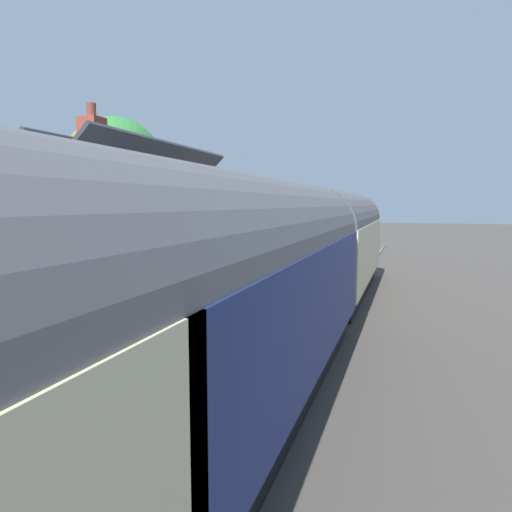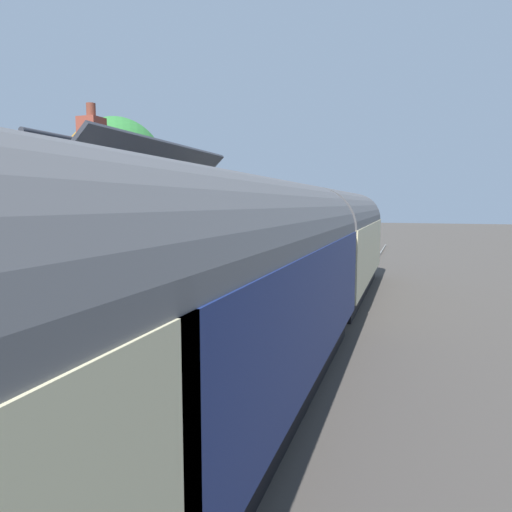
% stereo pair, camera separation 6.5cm
% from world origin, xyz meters
% --- Properties ---
extents(ground_plane, '(160.00, 160.00, 0.00)m').
position_xyz_m(ground_plane, '(0.00, 0.00, 0.00)').
color(ground_plane, '#423D38').
extents(platform, '(32.00, 5.35, 0.93)m').
position_xyz_m(platform, '(0.00, 3.67, 0.47)').
color(platform, gray).
rests_on(platform, ground).
extents(platform_edge_coping, '(32.00, 0.36, 0.02)m').
position_xyz_m(platform_edge_coping, '(0.00, 1.18, 0.94)').
color(platform_edge_coping, beige).
rests_on(platform_edge_coping, platform).
extents(rail_near, '(52.00, 0.08, 0.14)m').
position_xyz_m(rail_near, '(0.00, -1.62, 0.07)').
color(rail_near, gray).
rests_on(rail_near, ground).
extents(rail_far, '(52.00, 0.08, 0.14)m').
position_xyz_m(rail_far, '(0.00, -0.18, 0.07)').
color(rail_far, gray).
rests_on(rail_far, ground).
extents(train, '(31.32, 2.73, 4.32)m').
position_xyz_m(train, '(-8.30, -0.90, 2.22)').
color(train, black).
rests_on(train, ground).
extents(station_building, '(7.30, 3.53, 5.50)m').
position_xyz_m(station_building, '(-5.78, 4.38, 2.52)').
color(station_building, silver).
rests_on(station_building, platform).
extents(bench_near_building, '(1.41, 0.45, 0.88)m').
position_xyz_m(bench_near_building, '(5.59, 2.67, 1.41)').
color(bench_near_building, brown).
rests_on(bench_near_building, platform).
extents(bench_mid_platform, '(1.40, 0.44, 0.88)m').
position_xyz_m(bench_mid_platform, '(3.36, 2.99, 1.41)').
color(bench_mid_platform, brown).
rests_on(bench_mid_platform, platform).
extents(planter_edge_near, '(0.33, 0.33, 0.58)m').
position_xyz_m(planter_edge_near, '(-0.90, 3.53, 1.21)').
color(planter_edge_near, gray).
rests_on(planter_edge_near, platform).
extents(planter_by_door, '(0.96, 0.32, 0.63)m').
position_xyz_m(planter_by_door, '(6.03, 4.95, 1.24)').
color(planter_by_door, black).
rests_on(planter_by_door, platform).
extents(planter_bench_right, '(0.51, 0.51, 0.74)m').
position_xyz_m(planter_bench_right, '(-11.45, 2.78, 1.35)').
color(planter_bench_right, gray).
rests_on(planter_bench_right, platform).
extents(planter_edge_far, '(0.75, 0.32, 0.63)m').
position_xyz_m(planter_edge_far, '(4.48, 5.81, 1.24)').
color(planter_edge_far, black).
rests_on(planter_edge_far, platform).
extents(planter_under_sign, '(0.73, 0.32, 0.57)m').
position_xyz_m(planter_under_sign, '(7.68, 3.49, 1.20)').
color(planter_under_sign, teal).
rests_on(planter_under_sign, platform).
extents(planter_corner_building, '(0.39, 0.39, 0.72)m').
position_xyz_m(planter_corner_building, '(-0.94, 2.09, 1.29)').
color(planter_corner_building, '#9E5138').
rests_on(planter_corner_building, platform).
extents(lamp_post_platform, '(0.32, 0.50, 3.50)m').
position_xyz_m(lamp_post_platform, '(8.59, 1.63, 3.39)').
color(lamp_post_platform, black).
rests_on(lamp_post_platform, platform).
extents(tree_distant, '(4.75, 4.16, 8.64)m').
position_xyz_m(tree_distant, '(6.69, 14.26, 6.17)').
color(tree_distant, '#4C3828').
rests_on(tree_distant, ground).
extents(tree_mid_background, '(4.83, 4.62, 7.86)m').
position_xyz_m(tree_mid_background, '(1.50, 9.59, 5.25)').
color(tree_mid_background, '#4C3828').
rests_on(tree_mid_background, ground).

